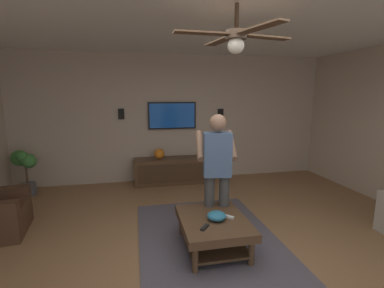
# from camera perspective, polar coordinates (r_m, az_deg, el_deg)

# --- Properties ---
(ground_plane) EXTENTS (8.07, 8.07, 0.00)m
(ground_plane) POSITION_cam_1_polar(r_m,az_deg,el_deg) (3.38, 5.80, -23.67)
(ground_plane) COLOR olive
(wall_back_tv) EXTENTS (0.10, 6.93, 2.74)m
(wall_back_tv) POSITION_cam_1_polar(r_m,az_deg,el_deg) (6.09, -3.49, 5.37)
(wall_back_tv) COLOR #BCA893
(wall_back_tv) RESTS_ON ground
(area_rug) EXTENTS (2.57, 1.80, 0.01)m
(area_rug) POSITION_cam_1_polar(r_m,az_deg,el_deg) (3.82, 3.50, -19.24)
(area_rug) COLOR #514C56
(area_rug) RESTS_ON ground
(coffee_table) EXTENTS (1.00, 0.80, 0.40)m
(coffee_table) POSITION_cam_1_polar(r_m,az_deg,el_deg) (3.52, 4.44, -16.68)
(coffee_table) COLOR #513823
(coffee_table) RESTS_ON ground
(media_console) EXTENTS (0.45, 1.70, 0.55)m
(media_console) POSITION_cam_1_polar(r_m,az_deg,el_deg) (5.95, -3.69, -5.50)
(media_console) COLOR #513823
(media_console) RESTS_ON ground
(tv) EXTENTS (0.05, 1.04, 0.58)m
(tv) POSITION_cam_1_polar(r_m,az_deg,el_deg) (5.99, -4.15, 5.92)
(tv) COLOR black
(person_standing) EXTENTS (0.59, 0.60, 1.64)m
(person_standing) POSITION_cam_1_polar(r_m,az_deg,el_deg) (3.68, 5.22, -4.82)
(person_standing) COLOR #3F3F3F
(person_standing) RESTS_ON ground
(potted_plant_tall) EXTENTS (0.43, 0.49, 0.86)m
(potted_plant_tall) POSITION_cam_1_polar(r_m,az_deg,el_deg) (6.04, -31.43, -3.88)
(potted_plant_tall) COLOR #4C4C51
(potted_plant_tall) RESTS_ON ground
(bowl) EXTENTS (0.23, 0.23, 0.10)m
(bowl) POSITION_cam_1_polar(r_m,az_deg,el_deg) (3.41, 5.14, -14.67)
(bowl) COLOR teal
(bowl) RESTS_ON coffee_table
(remote_white) EXTENTS (0.14, 0.14, 0.02)m
(remote_white) POSITION_cam_1_polar(r_m,az_deg,el_deg) (3.50, 7.50, -14.72)
(remote_white) COLOR white
(remote_white) RESTS_ON coffee_table
(remote_black) EXTENTS (0.14, 0.13, 0.02)m
(remote_black) POSITION_cam_1_polar(r_m,az_deg,el_deg) (3.23, 2.66, -16.92)
(remote_black) COLOR black
(remote_black) RESTS_ON coffee_table
(vase_round) EXTENTS (0.22, 0.22, 0.22)m
(vase_round) POSITION_cam_1_polar(r_m,az_deg,el_deg) (5.81, -6.83, -2.02)
(vase_round) COLOR orange
(vase_round) RESTS_ON media_console
(wall_speaker_left) EXTENTS (0.06, 0.12, 0.22)m
(wall_speaker_left) POSITION_cam_1_polar(r_m,az_deg,el_deg) (6.24, 5.95, 6.30)
(wall_speaker_left) COLOR black
(wall_speaker_right) EXTENTS (0.06, 0.12, 0.22)m
(wall_speaker_right) POSITION_cam_1_polar(r_m,az_deg,el_deg) (5.95, -14.51, 6.08)
(wall_speaker_right) COLOR black
(ceiling_fan) EXTENTS (1.19, 1.20, 0.46)m
(ceiling_fan) POSITION_cam_1_polar(r_m,az_deg,el_deg) (2.82, 9.18, 20.95)
(ceiling_fan) COLOR #4C3828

